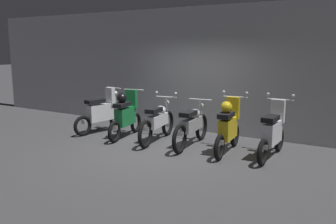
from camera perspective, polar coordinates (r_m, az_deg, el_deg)
name	(u,v)px	position (r m, az deg, el deg)	size (l,w,h in m)	color
ground_plane	(160,150)	(7.98, -1.24, -6.04)	(80.00, 80.00, 0.00)	#424244
back_wall	(205,70)	(9.68, 5.96, 6.71)	(16.00, 0.30, 3.30)	#ADADB2
motorbike_slot_0	(102,113)	(9.71, -10.54, -0.11)	(0.58, 1.67, 1.18)	black
motorbike_slot_1	(126,115)	(9.05, -6.74, -0.48)	(0.56, 1.67, 1.18)	black
motorbike_slot_2	(158,121)	(8.61, -1.65, -1.47)	(0.58, 1.94, 1.15)	black
motorbike_slot_3	(192,125)	(8.18, 3.81, -2.12)	(0.56, 1.95, 1.03)	black
motorbike_slot_4	(228,127)	(7.74, 9.60, -2.35)	(0.59, 1.68, 1.29)	black
motorbike_slot_5	(273,133)	(7.59, 16.34, -3.18)	(0.59, 1.68, 1.29)	black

